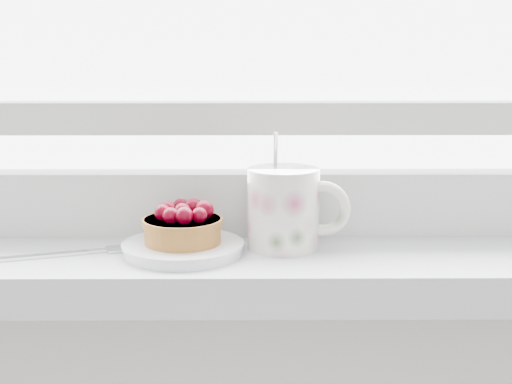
{
  "coord_description": "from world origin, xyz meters",
  "views": [
    {
      "loc": [
        0.03,
        1.18,
        1.15
      ],
      "look_at": [
        0.04,
        1.88,
        1.0
      ],
      "focal_mm": 50.0,
      "sensor_mm": 36.0,
      "label": 1
    }
  ],
  "objects_px": {
    "raspberry_tart": "(183,225)",
    "fork": "(73,253)",
    "saucer": "(183,248)",
    "floral_mug": "(286,207)"
  },
  "relations": [
    {
      "from": "saucer",
      "to": "floral_mug",
      "type": "bearing_deg",
      "value": 11.58
    },
    {
      "from": "raspberry_tart",
      "to": "fork",
      "type": "xyz_separation_m",
      "value": [
        -0.11,
        -0.0,
        -0.03
      ]
    },
    {
      "from": "fork",
      "to": "saucer",
      "type": "bearing_deg",
      "value": 0.63
    },
    {
      "from": "saucer",
      "to": "floral_mug",
      "type": "height_order",
      "value": "floral_mug"
    },
    {
      "from": "floral_mug",
      "to": "fork",
      "type": "relative_size",
      "value": 0.67
    },
    {
      "from": "raspberry_tart",
      "to": "fork",
      "type": "bearing_deg",
      "value": -179.22
    },
    {
      "from": "saucer",
      "to": "raspberry_tart",
      "type": "distance_m",
      "value": 0.02
    },
    {
      "from": "floral_mug",
      "to": "fork",
      "type": "distance_m",
      "value": 0.22
    },
    {
      "from": "saucer",
      "to": "fork",
      "type": "xyz_separation_m",
      "value": [
        -0.11,
        -0.0,
        -0.0
      ]
    },
    {
      "from": "raspberry_tart",
      "to": "floral_mug",
      "type": "relative_size",
      "value": 0.67
    }
  ]
}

